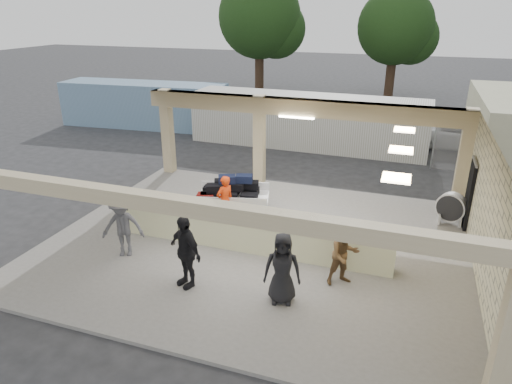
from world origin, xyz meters
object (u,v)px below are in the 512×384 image
at_px(car_dark, 475,129).
at_px(container_blue, 144,105).
at_px(passenger_c, 123,226).
at_px(container_white, 307,121).
at_px(passenger_a, 344,255).
at_px(baggage_handler, 225,201).
at_px(passenger_d, 282,268).
at_px(drum_fan, 451,207).
at_px(baggage_counter, 250,234).
at_px(luggage_cart, 231,194).
at_px(passenger_b, 185,251).
at_px(car_white_a, 458,134).

relative_size(car_dark, container_blue, 0.43).
bearing_deg(passenger_c, container_white, 58.56).
bearing_deg(passenger_a, passenger_c, 151.45).
distance_m(passenger_a, container_blue, 18.90).
distance_m(baggage_handler, car_dark, 15.83).
bearing_deg(container_white, passenger_d, -77.92).
xyz_separation_m(passenger_d, car_dark, (5.62, 16.71, -0.29)).
bearing_deg(drum_fan, passenger_c, -127.37).
bearing_deg(container_white, passenger_c, -98.77).
xyz_separation_m(container_white, container_blue, (-9.95, 0.98, -0.01)).
xyz_separation_m(baggage_counter, luggage_cart, (-1.42, 2.06, 0.25)).
xyz_separation_m(baggage_counter, baggage_handler, (-1.29, 1.23, 0.35)).
height_order(baggage_counter, passenger_a, passenger_a).
bearing_deg(passenger_a, passenger_b, 166.06).
bearing_deg(passenger_b, passenger_d, 29.38).
xyz_separation_m(baggage_handler, passenger_c, (-1.94, -2.67, 0.06)).
height_order(passenger_b, car_white_a, passenger_b).
bearing_deg(luggage_cart, car_white_a, 40.52).
height_order(passenger_b, passenger_c, passenger_b).
distance_m(passenger_a, car_dark, 16.09).
distance_m(passenger_b, car_dark, 18.66).
xyz_separation_m(passenger_b, container_blue, (-10.03, 14.35, 0.21)).
relative_size(baggage_counter, container_blue, 0.85).
xyz_separation_m(car_dark, container_blue, (-18.09, -2.48, 0.56)).
height_order(baggage_counter, passenger_d, passenger_d).
relative_size(baggage_counter, car_white_a, 1.63).
distance_m(passenger_c, car_white_a, 17.39).
xyz_separation_m(drum_fan, passenger_a, (-2.72, -4.56, 0.26)).
xyz_separation_m(baggage_handler, container_white, (0.30, 9.94, 0.34)).
distance_m(baggage_counter, car_dark, 16.28).
bearing_deg(luggage_cart, baggage_handler, -95.67).
height_order(passenger_c, container_blue, container_blue).
bearing_deg(passenger_b, car_white_a, 91.50).
distance_m(baggage_counter, luggage_cart, 2.51).
bearing_deg(baggage_handler, car_dark, -179.41).
bearing_deg(baggage_counter, car_dark, 63.91).
distance_m(passenger_a, car_white_a, 14.44).
height_order(passenger_a, container_blue, container_blue).
relative_size(baggage_handler, passenger_d, 0.94).
bearing_deg(container_white, drum_fan, -47.73).
relative_size(passenger_a, passenger_b, 0.86).
bearing_deg(passenger_c, passenger_d, -29.12).
relative_size(drum_fan, car_dark, 0.25).
relative_size(baggage_counter, drum_fan, 7.84).
bearing_deg(passenger_b, container_white, 116.84).
height_order(passenger_a, container_white, container_white).
height_order(luggage_cart, container_blue, container_blue).
relative_size(car_white_a, container_white, 0.43).
bearing_deg(baggage_counter, container_white, 95.04).
bearing_deg(car_white_a, container_blue, 95.53).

